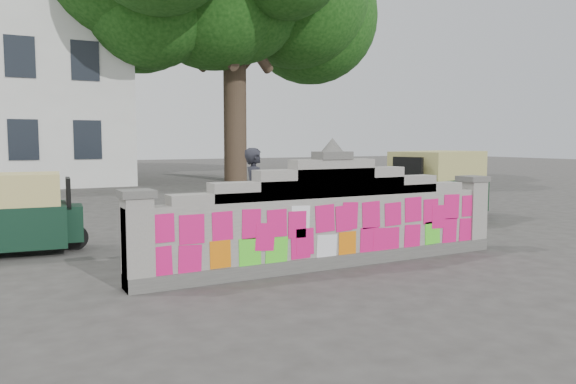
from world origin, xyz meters
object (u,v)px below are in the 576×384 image
object	(u,v)px
rickshaw_left	(3,213)
rickshaw_right	(436,185)
pedestrian	(320,197)
cyclist_bike	(255,227)
cyclist_rider	(255,208)

from	to	relation	value
rickshaw_left	rickshaw_right	world-z (taller)	rickshaw_right
pedestrian	rickshaw_right	bearing A→B (deg)	89.72
cyclist_bike	pedestrian	xyz separation A→B (m)	(2.10, 1.29, 0.30)
cyclist_bike	rickshaw_right	distance (m)	5.93
rickshaw_right	cyclist_rider	bearing A→B (deg)	-1.01
cyclist_rider	pedestrian	bearing A→B (deg)	-36.69
cyclist_bike	rickshaw_left	xyz separation A→B (m)	(-3.86, 1.99, 0.26)
cyclist_rider	rickshaw_right	bearing A→B (deg)	-52.23
rickshaw_right	rickshaw_left	bearing A→B (deg)	-19.16
cyclist_bike	rickshaw_left	size ratio (longest dim) A/B	0.69
pedestrian	cyclist_rider	bearing A→B (deg)	-64.14
rickshaw_left	rickshaw_right	xyz separation A→B (m)	(9.55, -0.35, 0.16)
cyclist_rider	pedestrian	size ratio (longest dim) A/B	1.03
cyclist_bike	rickshaw_right	size ratio (longest dim) A/B	0.56
pedestrian	rickshaw_left	size ratio (longest dim) A/B	0.60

